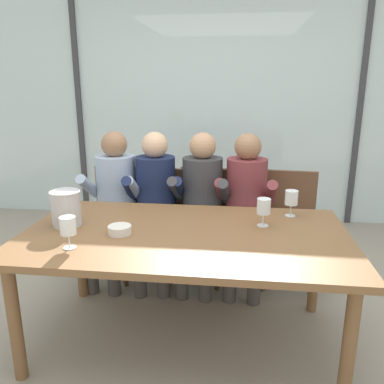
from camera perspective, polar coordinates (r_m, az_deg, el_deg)
ground at (r=3.50m, az=1.31°, el=-11.16°), size 14.00×14.00×0.00m
window_glass_panel at (r=4.54m, az=3.22°, el=12.10°), size 7.12×0.03×2.60m
window_mullion_left at (r=4.90m, az=-16.25°, el=11.77°), size 0.06×0.06×2.60m
window_mullion_right at (r=4.70m, az=23.46°, el=10.99°), size 0.06×0.06×2.60m
hillside_vineyard at (r=8.64m, az=5.04°, el=11.69°), size 13.12×2.40×2.00m
dining_table at (r=2.32m, az=-1.05°, el=-7.61°), size 1.92×1.08×0.73m
chair_near_curtain at (r=3.37m, az=-11.26°, el=-2.86°), size 0.48×0.48×0.89m
chair_left_of_center at (r=3.28m, az=-5.13°, el=-3.11°), size 0.50×0.50×0.89m
chair_center at (r=3.24m, az=1.46°, el=-3.26°), size 0.49×0.49×0.89m
chair_right_of_center at (r=3.24m, az=6.92°, el=-3.39°), size 0.49×0.49×0.89m
chair_near_window_right at (r=3.25m, az=14.16°, el=-3.72°), size 0.48×0.48×0.89m
person_pale_blue_shirt at (r=3.21m, az=-11.50°, el=-0.57°), size 0.47×0.62×1.21m
person_navy_polo at (r=3.12m, az=-5.50°, el=-0.78°), size 0.49×0.63×1.21m
person_charcoal_jacket at (r=3.06m, az=1.31°, el=-1.02°), size 0.48×0.62×1.21m
person_maroon_top at (r=3.05m, az=7.92°, el=-1.24°), size 0.47×0.62×1.21m
ice_bucket_primary at (r=2.49m, az=-18.11°, el=-2.21°), size 0.19×0.19×0.22m
tasting_bowl at (r=2.29m, az=-10.62°, el=-5.51°), size 0.14×0.14×0.05m
wine_glass_by_left_taster at (r=2.39m, az=10.54°, el=-2.17°), size 0.08×0.08×0.17m
wine_glass_near_bucket at (r=2.14m, az=-17.84°, el=-4.96°), size 0.08×0.08×0.17m
wine_glass_center_pour at (r=2.61m, az=14.45°, el=-0.99°), size 0.08×0.08×0.17m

